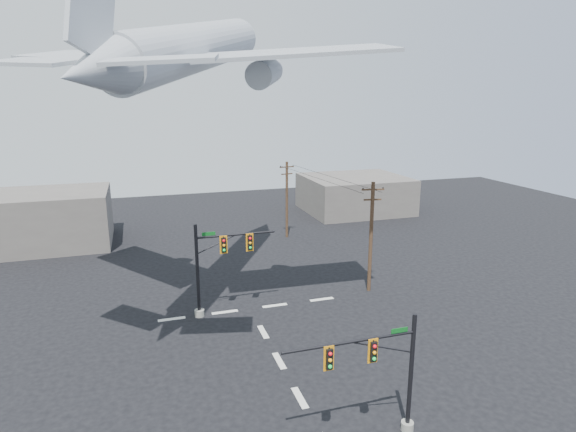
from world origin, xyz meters
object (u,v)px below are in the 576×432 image
object	(u,v)px
signal_mast_near	(385,374)
utility_pole_a	(371,235)
utility_pole_b	(287,198)
signal_mast_far	(215,267)
airliner	(194,50)

from	to	relation	value
signal_mast_near	utility_pole_a	size ratio (longest dim) A/B	0.73
signal_mast_near	utility_pole_b	bearing A→B (deg)	80.29
signal_mast_far	signal_mast_near	bearing A→B (deg)	-71.06
utility_pole_a	utility_pole_b	bearing A→B (deg)	106.00
utility_pole_b	airliner	xyz separation A→B (m)	(-11.99, -16.86, 14.60)
airliner	signal_mast_far	bearing A→B (deg)	-124.92
signal_mast_near	signal_mast_far	xyz separation A→B (m)	(-5.48, 15.98, 0.42)
signal_mast_near	utility_pole_a	world-z (taller)	utility_pole_a
signal_mast_far	utility_pole_b	world-z (taller)	utility_pole_b
signal_mast_far	utility_pole_a	distance (m)	13.28
utility_pole_b	airliner	size ratio (longest dim) A/B	0.33
signal_mast_near	airliner	world-z (taller)	airliner
airliner	utility_pole_b	bearing A→B (deg)	-5.99
airliner	signal_mast_near	bearing A→B (deg)	-131.10
signal_mast_near	airliner	distance (m)	24.29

